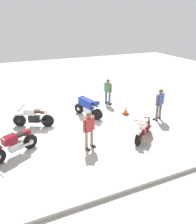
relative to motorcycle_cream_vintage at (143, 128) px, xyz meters
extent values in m
plane|color=#B7B2A8|center=(2.76, -1.96, -0.49)|extent=(40.00, 40.00, 0.00)
cube|color=#9C978F|center=(2.76, 2.64, -0.41)|extent=(14.00, 0.30, 0.15)
cylinder|color=black|center=(0.53, 0.44, -0.19)|extent=(0.56, 0.51, 0.60)
cylinder|color=black|center=(-0.51, -0.43, -0.19)|extent=(0.56, 0.51, 0.60)
cylinder|color=maroon|center=(0.53, 0.44, -0.19)|extent=(0.28, 0.27, 0.21)
cylinder|color=maroon|center=(-0.51, -0.43, -0.19)|extent=(0.28, 0.27, 0.21)
cube|color=maroon|center=(-0.03, -0.03, -0.09)|extent=(0.61, 0.57, 0.32)
cube|color=white|center=(0.13, 0.10, 0.31)|extent=(0.64, 0.60, 0.30)
cube|color=white|center=(0.53, 0.44, 0.14)|extent=(0.44, 0.40, 0.08)
cube|color=#4C331E|center=(-0.22, -0.19, 0.33)|extent=(0.63, 0.58, 0.12)
cube|color=white|center=(-0.45, -0.38, 0.31)|extent=(0.39, 0.37, 0.18)
cylinder|color=maroon|center=(-0.44, -0.15, -0.14)|extent=(0.50, 0.44, 0.16)
cylinder|color=maroon|center=(0.38, 0.31, 0.56)|extent=(0.47, 0.56, 0.04)
sphere|color=silver|center=(0.55, 0.45, 0.36)|extent=(0.16, 0.16, 0.16)
cylinder|color=black|center=(4.93, -1.15, -0.17)|extent=(0.62, 0.40, 0.64)
cylinder|color=silver|center=(4.93, -1.15, -0.17)|extent=(0.26, 0.23, 0.22)
cube|color=silver|center=(5.53, -0.84, -0.07)|extent=(0.63, 0.50, 0.32)
cube|color=maroon|center=(5.71, -0.75, 0.33)|extent=(0.64, 0.54, 0.30)
cube|color=black|center=(5.31, -0.96, 0.35)|extent=(0.65, 0.51, 0.12)
cube|color=maroon|center=(5.04, -1.09, 0.33)|extent=(0.39, 0.34, 0.18)
cylinder|color=silver|center=(5.09, -0.87, -0.12)|extent=(0.55, 0.35, 0.16)
cylinder|color=silver|center=(6.00, -0.60, 0.58)|extent=(0.35, 0.64, 0.04)
cylinder|color=black|center=(5.15, -3.50, -0.17)|extent=(0.63, 0.38, 0.64)
cylinder|color=black|center=(3.83, -2.89, -0.17)|extent=(0.63, 0.38, 0.64)
cylinder|color=black|center=(5.15, -3.50, -0.17)|extent=(0.26, 0.22, 0.22)
cylinder|color=black|center=(3.83, -2.89, -0.17)|extent=(0.26, 0.22, 0.22)
cube|color=black|center=(4.45, -3.17, -0.07)|extent=(0.63, 0.49, 0.32)
cube|color=silver|center=(4.63, -3.26, 0.33)|extent=(0.64, 0.53, 0.30)
cube|color=silver|center=(5.15, -3.50, 0.18)|extent=(0.47, 0.33, 0.08)
cube|color=#382314|center=(4.22, -3.07, 0.35)|extent=(0.65, 0.49, 0.12)
cube|color=silver|center=(3.95, -2.94, 0.33)|extent=(0.38, 0.33, 0.18)
cylinder|color=black|center=(4.15, -2.85, -0.12)|extent=(0.55, 0.33, 0.16)
cylinder|color=black|center=(4.93, -3.40, 0.58)|extent=(0.33, 0.65, 0.04)
sphere|color=silver|center=(5.13, -3.49, 0.38)|extent=(0.16, 0.16, 0.16)
cylinder|color=black|center=(1.81, -3.85, -0.19)|extent=(0.42, 0.61, 0.60)
cylinder|color=black|center=(1.18, -2.66, -0.19)|extent=(0.48, 0.64, 0.60)
cylinder|color=silver|center=(1.81, -3.85, -0.19)|extent=(0.26, 0.27, 0.21)
cylinder|color=silver|center=(1.18, -2.66, -0.19)|extent=(0.26, 0.27, 0.21)
cube|color=silver|center=(1.47, -3.21, -0.09)|extent=(0.51, 0.63, 0.32)
cube|color=navy|center=(1.54, -3.34, 0.31)|extent=(0.78, 1.04, 0.57)
cone|color=navy|center=(1.78, -3.80, 0.46)|extent=(0.47, 0.47, 0.39)
cube|color=black|center=(1.35, -2.99, 0.38)|extent=(0.51, 0.65, 0.12)
cube|color=navy|center=(1.21, -2.72, 0.46)|extent=(0.36, 0.41, 0.23)
cylinder|color=silver|center=(1.16, -2.81, 0.28)|extent=(0.26, 0.39, 0.17)
cylinder|color=silver|center=(1.31, -2.73, 0.28)|extent=(0.26, 0.39, 0.17)
cylinder|color=silver|center=(1.72, -3.68, 0.48)|extent=(0.64, 0.36, 0.04)
sphere|color=silver|center=(1.82, -3.88, 0.41)|extent=(0.16, 0.16, 0.16)
cylinder|color=gray|center=(2.76, -0.12, -0.07)|extent=(0.17, 0.17, 0.83)
cube|color=black|center=(2.73, -0.06, -0.45)|extent=(0.20, 0.28, 0.08)
cylinder|color=gray|center=(2.46, -0.25, -0.07)|extent=(0.17, 0.17, 0.83)
cube|color=black|center=(2.43, -0.20, -0.45)|extent=(0.20, 0.28, 0.08)
cube|color=#B23333|center=(2.61, -0.19, 0.64)|extent=(0.52, 0.39, 0.59)
cylinder|color=brown|center=(2.86, -0.07, 0.65)|extent=(0.12, 0.12, 0.55)
cylinder|color=brown|center=(2.35, -0.30, 0.65)|extent=(0.12, 0.12, 0.55)
sphere|color=brown|center=(2.61, -0.19, 1.07)|extent=(0.22, 0.22, 0.22)
cylinder|color=#59595B|center=(-2.04, -1.39, -0.05)|extent=(0.17, 0.17, 0.87)
cube|color=black|center=(-2.02, -1.45, -0.45)|extent=(0.19, 0.28, 0.08)
cylinder|color=#59595B|center=(-1.73, -1.26, -0.05)|extent=(0.17, 0.17, 0.87)
cube|color=black|center=(-1.70, -1.31, -0.45)|extent=(0.19, 0.28, 0.08)
cube|color=#3359A5|center=(-1.89, -1.33, 0.69)|extent=(0.54, 0.39, 0.62)
cylinder|color=brown|center=(-2.15, -1.44, 0.71)|extent=(0.12, 0.12, 0.58)
cylinder|color=brown|center=(-1.62, -1.21, 0.71)|extent=(0.12, 0.12, 0.58)
sphere|color=brown|center=(-1.89, -1.33, 1.15)|extent=(0.24, 0.24, 0.24)
cylinder|color=#384772|center=(-0.40, -4.35, -0.07)|extent=(0.16, 0.16, 0.83)
cube|color=black|center=(-0.46, -4.36, -0.45)|extent=(0.28, 0.17, 0.08)
cylinder|color=#384772|center=(-0.31, -4.66, -0.07)|extent=(0.16, 0.16, 0.83)
cube|color=black|center=(-0.36, -4.68, -0.45)|extent=(0.28, 0.17, 0.08)
cube|color=#4C7F4C|center=(-0.35, -4.51, 0.63)|extent=(0.34, 0.51, 0.59)
cylinder|color=brown|center=(-0.43, -4.24, 0.65)|extent=(0.11, 0.11, 0.55)
cylinder|color=brown|center=(-0.28, -4.77, 0.65)|extent=(0.11, 0.11, 0.55)
sphere|color=brown|center=(-0.35, -4.51, 1.07)|extent=(0.22, 0.22, 0.22)
cube|color=black|center=(-0.63, -2.67, -0.47)|extent=(0.36, 0.36, 0.03)
cone|color=orange|center=(-0.63, -2.67, -0.21)|extent=(0.28, 0.28, 0.50)
cylinder|color=white|center=(-0.63, -2.67, -0.17)|extent=(0.19, 0.19, 0.08)
camera|label=1|loc=(5.45, 7.37, 4.71)|focal=35.09mm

